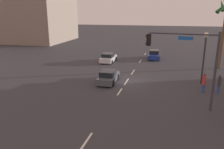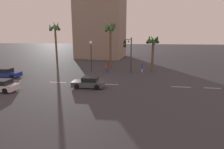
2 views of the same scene
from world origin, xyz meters
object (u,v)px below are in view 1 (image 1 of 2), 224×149
car_1 (154,55)px  car_2 (108,58)px  streetlamp (205,48)px  pedestrian_1 (204,82)px  building_1 (38,16)px  traffic_signal (190,56)px  car_0 (108,77)px  pedestrian_2 (219,83)px

car_1 → car_2: bearing=-57.2°
streetlamp → pedestrian_1: (2.80, -0.12, -2.94)m
car_1 → building_1: 36.45m
streetlamp → traffic_signal: bearing=-15.9°
car_1 → pedestrian_1: (15.08, 5.93, 0.34)m
car_0 → pedestrian_1: size_ratio=2.19×
traffic_signal → building_1: (-35.55, -36.10, 2.32)m
streetlamp → pedestrian_1: size_ratio=2.94×
car_1 → traffic_signal: 19.88m
car_1 → streetlamp: (12.28, 6.05, 3.27)m
building_1 → car_2: bearing=48.7°
streetlamp → building_1: bearing=-127.0°
pedestrian_1 → traffic_signal: bearing=-24.4°
car_0 → streetlamp: size_ratio=0.75×
car_0 → car_2: bearing=-164.1°
streetlamp → pedestrian_2: streetlamp is taller
pedestrian_1 → car_0: bearing=-93.8°
car_0 → streetlamp: 10.64m
building_1 → streetlamp: bearing=51.0°
car_2 → building_1: (-20.75, -25.28, 5.90)m
car_0 → car_1: 14.93m
car_2 → building_1: bearing=-129.4°
car_0 → building_1: 42.19m
car_1 → car_2: (4.32, -6.71, -0.01)m
traffic_signal → streetlamp: size_ratio=1.11×
streetlamp → building_1: building_1 is taller
car_1 → building_1: (-16.43, -32.00, 5.88)m
streetlamp → pedestrian_2: bearing=23.7°
pedestrian_1 → pedestrian_2: bearing=90.3°
car_1 → car_2: 7.99m
traffic_signal → pedestrian_1: bearing=155.6°
car_0 → car_2: 10.51m
pedestrian_2 → pedestrian_1: bearing=-89.7°
car_0 → building_1: bearing=-137.6°
traffic_signal → streetlamp: 7.11m
traffic_signal → pedestrian_1: 5.48m
car_0 → pedestrian_2: 11.14m
pedestrian_1 → car_2: bearing=-130.4°
car_1 → building_1: bearing=-117.2°
streetlamp → pedestrian_1: bearing=-2.5°
traffic_signal → pedestrian_2: (-4.04, 3.17, -3.21)m
pedestrian_2 → car_2: bearing=-127.5°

